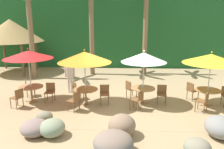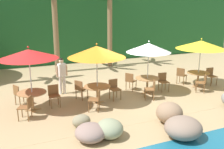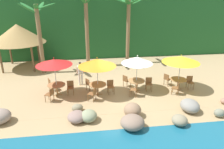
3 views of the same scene
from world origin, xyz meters
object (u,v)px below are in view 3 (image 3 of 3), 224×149
(dining_table_yellow, at_px, (178,81))
(chair_yellow_left, at_px, (177,87))
(umbrella_orange, at_px, (97,62))
(chair_white_inland, at_px, (126,80))
(waiter_in_white, at_px, (80,72))
(dining_table_red, at_px, (57,86))
(chair_white_left, at_px, (135,89))
(palm_tree_third, at_px, (128,21))
(umbrella_white, at_px, (137,60))
(umbrella_red, at_px, (54,62))
(chair_orange_seaward, at_px, (111,86))
(chair_red_left, at_px, (50,94))
(chair_white_seaward, at_px, (149,83))
(chair_yellow_seaward, at_px, (190,81))
(chair_red_seaward, at_px, (70,87))
(chair_red_inland, at_px, (51,84))
(chair_orange_left, at_px, (93,93))
(palapa_hut, at_px, (17,34))
(chair_orange_inland, at_px, (89,84))
(palm_tree_nearest, at_px, (39,29))
(dining_table_orange, at_px, (98,86))
(dining_table_white, at_px, (136,82))
(palm_tree_second, at_px, (87,19))
(chair_yellow_inland, at_px, (167,79))
(umbrella_yellow, at_px, (181,59))

(dining_table_yellow, xyz_separation_m, chair_yellow_left, (-0.41, -0.75, -0.10))
(umbrella_orange, relative_size, chair_white_inland, 2.90)
(chair_yellow_left, distance_m, waiter_in_white, 6.54)
(dining_table_red, distance_m, chair_white_left, 4.93)
(chair_white_inland, bearing_deg, waiter_in_white, 165.72)
(palm_tree_third, bearing_deg, umbrella_white, -95.78)
(umbrella_red, height_order, umbrella_white, umbrella_red)
(umbrella_red, xyz_separation_m, umbrella_orange, (2.58, -0.27, -0.05))
(umbrella_orange, relative_size, palm_tree_third, 0.44)
(chair_yellow_left, bearing_deg, umbrella_orange, 172.75)
(chair_orange_seaward, bearing_deg, chair_red_left, -169.24)
(palm_tree_third, bearing_deg, chair_red_left, -131.96)
(umbrella_red, height_order, chair_white_seaward, umbrella_red)
(chair_orange_seaward, bearing_deg, chair_yellow_seaward, -0.14)
(dining_table_red, relative_size, chair_red_seaward, 1.26)
(umbrella_white, distance_m, chair_white_left, 1.83)
(dining_table_red, bearing_deg, chair_red_inland, 120.63)
(chair_orange_left, relative_size, palapa_hut, 0.19)
(chair_yellow_seaward, bearing_deg, umbrella_white, 178.02)
(umbrella_white, bearing_deg, chair_white_seaward, -1.30)
(chair_orange_inland, height_order, palm_tree_nearest, palm_tree_nearest)
(dining_table_orange, xyz_separation_m, dining_table_white, (2.57, 0.28, 0.00))
(chair_orange_inland, distance_m, chair_orange_left, 1.47)
(chair_red_seaward, height_order, waiter_in_white, waiter_in_white)
(dining_table_yellow, height_order, palm_tree_second, palm_tree_second)
(chair_red_seaward, bearing_deg, umbrella_red, -173.19)
(chair_orange_seaward, height_order, palm_tree_second, palm_tree_second)
(chair_red_inland, bearing_deg, chair_white_inland, -0.81)
(umbrella_orange, xyz_separation_m, chair_orange_seaward, (0.84, 0.16, -1.67))
(chair_orange_seaward, height_order, umbrella_white, umbrella_white)
(dining_table_red, distance_m, dining_table_orange, 2.59)
(chair_orange_inland, relative_size, chair_yellow_seaward, 1.00)
(chair_yellow_inland, height_order, palm_tree_nearest, palm_tree_nearest)
(chair_orange_left, height_order, chair_yellow_inland, same)
(chair_red_left, relative_size, chair_orange_left, 1.00)
(chair_yellow_seaward, bearing_deg, chair_red_inland, 174.74)
(umbrella_yellow, xyz_separation_m, palm_tree_nearest, (-9.51, 4.46, 1.44))
(palm_tree_third, bearing_deg, chair_orange_left, -116.71)
(dining_table_orange, relative_size, chair_orange_seaward, 1.26)
(umbrella_yellow, xyz_separation_m, chair_yellow_seaward, (0.85, 0.04, -1.62))
(chair_yellow_seaward, height_order, palapa_hut, palapa_hut)
(chair_white_left, xyz_separation_m, chair_yellow_seaward, (3.97, 0.68, 0.00))
(dining_table_red, distance_m, chair_orange_seaward, 3.42)
(dining_table_orange, bearing_deg, umbrella_red, 174.06)
(waiter_in_white, bearing_deg, chair_red_seaward, -115.61)
(chair_orange_inland, bearing_deg, palapa_hut, 135.54)
(chair_orange_seaward, xyz_separation_m, umbrella_yellow, (4.57, -0.05, 1.62))
(umbrella_orange, height_order, palm_tree_third, palm_tree_third)
(chair_red_left, bearing_deg, palapa_hut, 116.14)
(umbrella_white, distance_m, chair_yellow_inland, 2.90)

